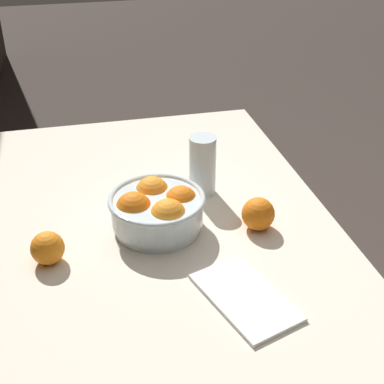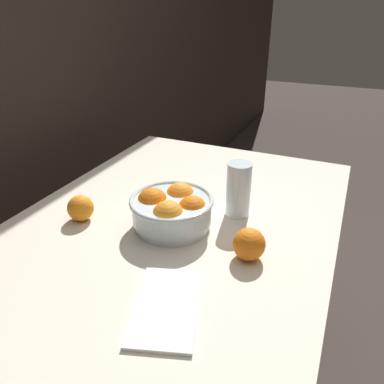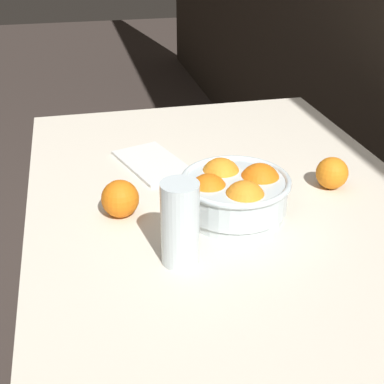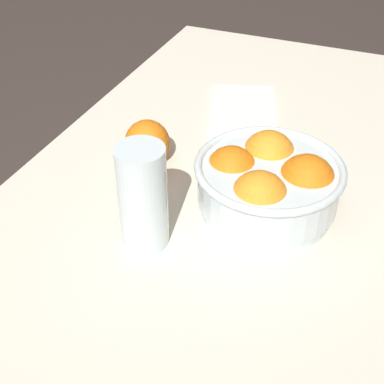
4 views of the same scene
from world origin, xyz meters
name	(u,v)px [view 1 (image 1 of 4)]	position (x,y,z in m)	size (l,w,h in m)	color
dining_table	(157,262)	(0.00, 0.00, 0.65)	(1.28, 0.83, 0.73)	beige
fruit_bowl	(157,209)	(0.02, -0.01, 0.78)	(0.22, 0.22, 0.10)	silver
juice_glass	(202,169)	(0.15, -0.14, 0.80)	(0.07, 0.07, 0.15)	#F4A314
orange_loose_near_bowl	(48,248)	(-0.05, 0.23, 0.76)	(0.07, 0.07, 0.07)	orange
orange_loose_front	(258,214)	(-0.03, -0.23, 0.77)	(0.08, 0.08, 0.08)	orange
napkin	(245,297)	(-0.25, -0.13, 0.73)	(0.22, 0.12, 0.01)	white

